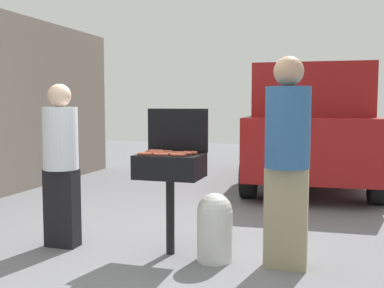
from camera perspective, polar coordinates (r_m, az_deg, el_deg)
name	(u,v)px	position (r m, az deg, el deg)	size (l,w,h in m)	color
ground_plane	(151,251)	(4.55, -5.17, -13.07)	(24.00, 24.00, 0.00)	slate
bbq_grill	(170,170)	(4.28, -2.74, -3.21)	(0.60, 0.44, 0.94)	black
grill_lid_open	(178,130)	(4.45, -1.80, 1.71)	(0.60, 0.05, 0.42)	black
hot_dog_0	(166,151)	(4.39, -3.30, -0.93)	(0.03, 0.03, 0.13)	#C6593D
hot_dog_1	(190,152)	(4.30, -0.20, -1.04)	(0.03, 0.03, 0.13)	#B74C33
hot_dog_2	(156,151)	(4.45, -4.50, -0.84)	(0.03, 0.03, 0.13)	#C6593D
hot_dog_3	(151,153)	(4.22, -5.13, -1.18)	(0.03, 0.03, 0.13)	#B74C33
hot_dog_4	(175,154)	(4.16, -2.13, -1.25)	(0.03, 0.03, 0.13)	#C6593D
hot_dog_5	(152,152)	(4.34, -4.96, -0.99)	(0.03, 0.03, 0.13)	#AD4228
hot_dog_6	(178,155)	(4.07, -1.76, -1.38)	(0.03, 0.03, 0.13)	#B74C33
hot_dog_7	(185,153)	(4.20, -0.90, -1.18)	(0.03, 0.03, 0.13)	#C6593D
hot_dog_8	(155,153)	(4.29, -4.67, -1.06)	(0.03, 0.03, 0.13)	#B74C33
hot_dog_9	(161,154)	(4.12, -3.88, -1.31)	(0.03, 0.03, 0.13)	#C6593D
hot_dog_10	(178,153)	(4.27, -1.76, -1.08)	(0.03, 0.03, 0.13)	#B74C33
hot_dog_11	(158,152)	(4.36, -4.22, -0.96)	(0.03, 0.03, 0.13)	#C6593D
hot_dog_12	(190,153)	(4.23, -0.25, -1.14)	(0.03, 0.03, 0.13)	#AD4228
hot_dog_13	(165,153)	(4.23, -3.39, -1.15)	(0.03, 0.03, 0.13)	#C6593D
hot_dog_14	(145,154)	(4.18, -5.89, -1.24)	(0.03, 0.03, 0.13)	#B74C33
hot_dog_15	(179,155)	(4.10, -1.57, -1.34)	(0.03, 0.03, 0.13)	#AD4228
propane_tank	(215,226)	(4.18, 2.82, -10.09)	(0.32, 0.32, 0.62)	silver
person_left	(61,159)	(4.68, -15.95, -1.82)	(0.34, 0.34, 1.60)	black
person_right	(287,155)	(3.98, 11.73, -1.28)	(0.38, 0.38, 1.81)	gray
parked_minivan	(311,126)	(8.32, 14.57, 2.18)	(2.21, 4.49, 2.02)	maroon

